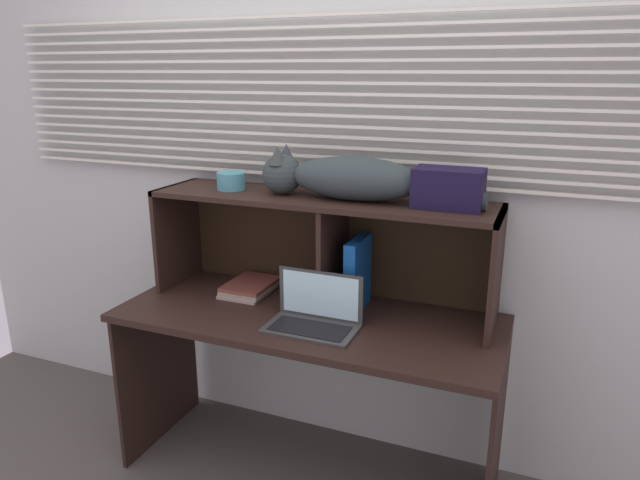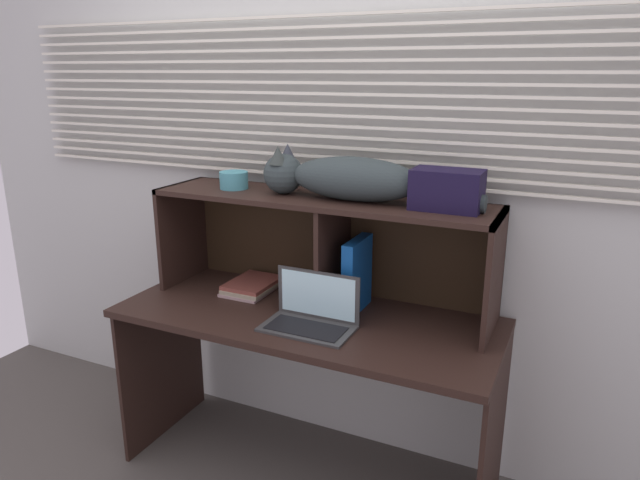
{
  "view_description": "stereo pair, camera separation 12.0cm",
  "coord_description": "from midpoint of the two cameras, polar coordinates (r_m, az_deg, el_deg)",
  "views": [
    {
      "loc": [
        0.87,
        -1.81,
        1.72
      ],
      "look_at": [
        0.0,
        0.33,
        1.04
      ],
      "focal_mm": 32.48,
      "sensor_mm": 36.0,
      "label": 1
    },
    {
      "loc": [
        0.98,
        -1.76,
        1.72
      ],
      "look_at": [
        0.0,
        0.33,
        1.04
      ],
      "focal_mm": 32.48,
      "sensor_mm": 36.0,
      "label": 2
    }
  ],
  "objects": [
    {
      "name": "hutch_shelf_unit",
      "position": [
        2.42,
        -0.96,
        1.18
      ],
      "size": [
        1.44,
        0.35,
        0.46
      ],
      "color": "black",
      "rests_on": "desk"
    },
    {
      "name": "cat",
      "position": [
        2.3,
        0.81,
        6.14
      ],
      "size": [
        0.91,
        0.19,
        0.2
      ],
      "color": "#2E3738",
      "rests_on": "hutch_shelf_unit"
    },
    {
      "name": "desk",
      "position": [
        2.44,
        -2.66,
        -10.45
      ],
      "size": [
        1.57,
        0.64,
        0.76
      ],
      "color": "black",
      "rests_on": "ground"
    },
    {
      "name": "small_basket",
      "position": [
        2.54,
        -10.1,
        5.74
      ],
      "size": [
        0.12,
        0.12,
        0.07
      ],
      "primitive_type": "cylinder",
      "color": "teal",
      "rests_on": "hutch_shelf_unit"
    },
    {
      "name": "laptop",
      "position": [
        2.26,
        -2.09,
        -7.45
      ],
      "size": [
        0.35,
        0.2,
        0.21
      ],
      "color": "#353535",
      "rests_on": "desk"
    },
    {
      "name": "book_stack",
      "position": [
        2.63,
        -8.22,
        -4.65
      ],
      "size": [
        0.2,
        0.26,
        0.05
      ],
      "color": "gray",
      "rests_on": "desk"
    },
    {
      "name": "back_panel_with_blinds",
      "position": [
        2.55,
        0.55,
        6.03
      ],
      "size": [
        4.4,
        0.08,
        2.5
      ],
      "color": "#B9BCB7",
      "rests_on": "ground"
    },
    {
      "name": "binder_upright",
      "position": [
        2.38,
        2.3,
        -3.42
      ],
      "size": [
        0.05,
        0.22,
        0.31
      ],
      "primitive_type": "cube",
      "color": "#104999",
      "rests_on": "desk"
    },
    {
      "name": "storage_box",
      "position": [
        2.19,
        11.01,
        5.0
      ],
      "size": [
        0.26,
        0.15,
        0.15
      ],
      "primitive_type": "cube",
      "color": "black",
      "rests_on": "hutch_shelf_unit"
    }
  ]
}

